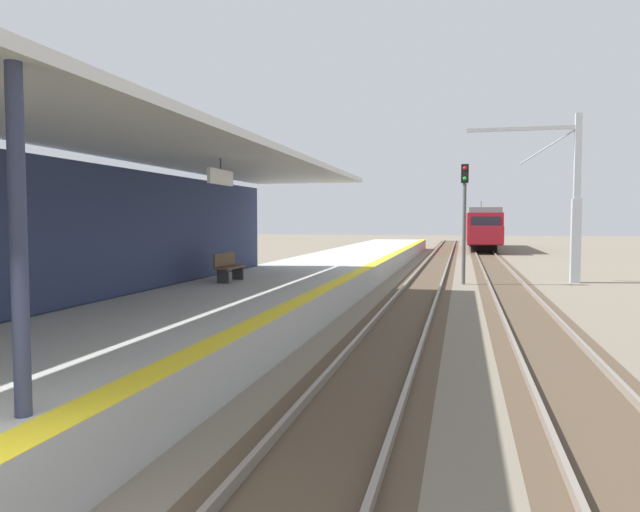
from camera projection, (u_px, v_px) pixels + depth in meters
station_platform at (280, 290)px, 20.11m from camera, size 5.00×80.00×0.91m
station_building_with_canopy at (94, 226)px, 12.91m from camera, size 4.85×24.00×4.43m
track_pair_nearest_platform at (420, 291)px, 23.00m from camera, size 2.34×120.00×0.16m
track_pair_middle at (512, 294)px, 22.21m from camera, size 2.34×120.00×0.16m
approaching_train at (482, 227)px, 57.48m from camera, size 2.93×19.60×4.76m
rail_signal_post at (464, 211)px, 25.84m from camera, size 0.32×0.34×5.20m
catenary_pylon_far_side at (569, 202)px, 26.60m from camera, size 5.00×0.40×7.50m
platform_bench at (228, 266)px, 18.43m from camera, size 0.45×1.60×0.88m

